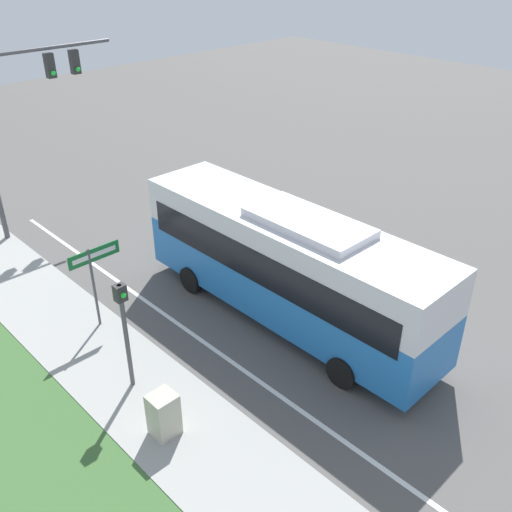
{
  "coord_description": "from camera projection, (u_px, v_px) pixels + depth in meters",
  "views": [
    {
      "loc": [
        -11.84,
        -7.26,
        10.67
      ],
      "look_at": [
        -1.22,
        3.72,
        1.92
      ],
      "focal_mm": 40.0,
      "sensor_mm": 36.0,
      "label": 1
    }
  ],
  "objects": [
    {
      "name": "ground_plane",
      "position": [
        372.0,
        342.0,
        16.98
      ],
      "size": [
        80.0,
        80.0,
        0.0
      ],
      "primitive_type": "plane",
      "color": "#565451"
    },
    {
      "name": "street_sign",
      "position": [
        94.0,
        271.0,
        16.71
      ],
      "size": [
        1.64,
        0.08,
        2.76
      ],
      "color": "#4C4C51",
      "rests_on": "ground_plane"
    },
    {
      "name": "sidewalk",
      "position": [
        213.0,
        457.0,
        13.21
      ],
      "size": [
        2.8,
        80.0,
        0.12
      ],
      "color": "#9E9E99",
      "rests_on": "ground_plane"
    },
    {
      "name": "signal_gantry",
      "position": [
        21.0,
        106.0,
        21.06
      ],
      "size": [
        5.66,
        0.41,
        7.15
      ],
      "color": "#4C4C51",
      "rests_on": "ground_plane"
    },
    {
      "name": "lane_divider_near",
      "position": [
        290.0,
        403.0,
        14.8
      ],
      "size": [
        0.14,
        30.0,
        0.01
      ],
      "color": "silver",
      "rests_on": "ground_plane"
    },
    {
      "name": "pedestrian_signal",
      "position": [
        124.0,
        321.0,
        14.22
      ],
      "size": [
        0.28,
        0.34,
        3.26
      ],
      "color": "#4C4C51",
      "rests_on": "ground_plane"
    },
    {
      "name": "utility_cabinet",
      "position": [
        164.0,
        415.0,
        13.49
      ],
      "size": [
        0.63,
        0.59,
        1.17
      ],
      "color": "#B7B29E",
      "rests_on": "sidewalk"
    },
    {
      "name": "bus",
      "position": [
        287.0,
        261.0,
        17.08
      ],
      "size": [
        2.65,
        10.41,
        3.74
      ],
      "color": "#236BB7",
      "rests_on": "ground_plane"
    }
  ]
}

